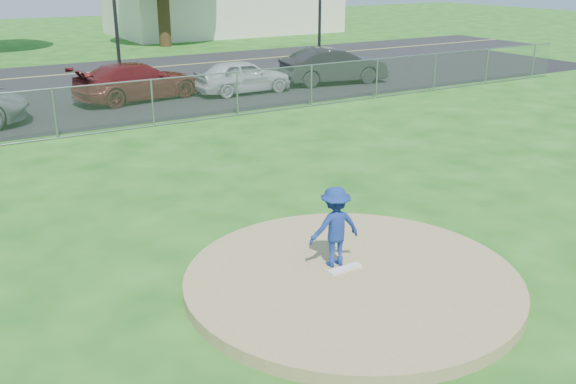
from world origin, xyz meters
The scene contains 11 objects.
ground centered at (0.00, 10.00, 0.00)m, with size 120.00×120.00×0.00m, color #185312.
pitchers_mound centered at (0.00, 0.00, 0.10)m, with size 5.40×5.40×0.20m, color #968052.
pitching_rubber centered at (0.00, 0.20, 0.22)m, with size 0.60×0.15×0.04m, color white.
chain_link_fence centered at (0.00, 12.00, 0.75)m, with size 40.00×0.06×1.50m, color gray.
parking_lot centered at (0.00, 16.50, 0.01)m, with size 50.00×8.00×0.01m, color black.
street centered at (0.00, 24.00, 0.00)m, with size 60.00×7.00×0.01m, color black.
commercial_building centered at (16.00, 38.00, 2.16)m, with size 16.40×9.40×4.30m.
pitcher centered at (-0.03, 0.46, 0.88)m, with size 0.87×0.50×1.35m, color navy.
parked_car_darkred centered at (1.97, 16.37, 0.72)m, with size 1.98×4.88×1.42m, color maroon.
parked_car_pearl centered at (6.03, 15.54, 0.68)m, with size 1.57×3.91×1.33m, color silver.
parked_car_charcoal centered at (10.44, 15.53, 0.77)m, with size 1.60×4.60×1.52m, color #242426.
Camera 1 is at (-5.65, -7.40, 4.90)m, focal length 40.00 mm.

